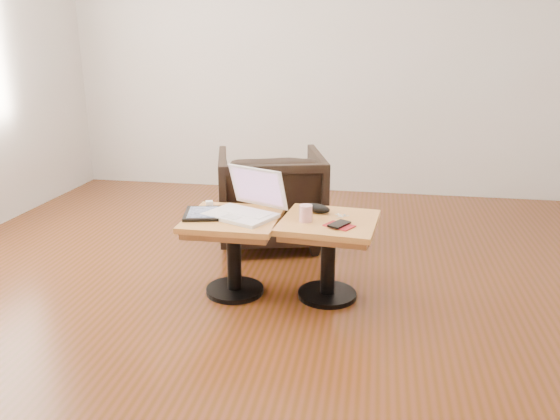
% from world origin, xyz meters
% --- Properties ---
extents(room_shell, '(4.52, 4.52, 2.71)m').
position_xyz_m(room_shell, '(0.00, 0.00, 1.35)').
color(room_shell, '#4C290D').
rests_on(room_shell, ground).
extents(side_table_left, '(0.49, 0.49, 0.45)m').
position_xyz_m(side_table_left, '(-0.17, -0.03, 0.34)').
color(side_table_left, black).
rests_on(side_table_left, ground).
extents(side_table_right, '(0.54, 0.54, 0.45)m').
position_xyz_m(side_table_right, '(0.35, 0.00, 0.34)').
color(side_table_right, black).
rests_on(side_table_right, ground).
extents(laptop, '(0.46, 0.44, 0.25)m').
position_xyz_m(laptop, '(-0.11, 0.01, 0.50)').
color(laptop, white).
rests_on(laptop, side_table_left).
extents(tablet, '(0.24, 0.28, 0.02)m').
position_xyz_m(tablet, '(-0.34, -0.04, 0.46)').
color(tablet, black).
rests_on(tablet, side_table_left).
extents(charging_adapter, '(0.05, 0.05, 0.02)m').
position_xyz_m(charging_adapter, '(-0.36, 0.15, 0.46)').
color(charging_adapter, white).
rests_on(charging_adapter, side_table_left).
extents(glasses_case, '(0.17, 0.13, 0.05)m').
position_xyz_m(glasses_case, '(0.27, 0.12, 0.47)').
color(glasses_case, black).
rests_on(glasses_case, side_table_right).
extents(striped_cup, '(0.08, 0.08, 0.09)m').
position_xyz_m(striped_cup, '(0.23, -0.05, 0.49)').
color(striped_cup, '#E3697A').
rests_on(striped_cup, side_table_right).
extents(earbuds_tangle, '(0.07, 0.05, 0.01)m').
position_xyz_m(earbuds_tangle, '(0.40, 0.07, 0.45)').
color(earbuds_tangle, white).
rests_on(earbuds_tangle, side_table_right).
extents(phone_on_sleeve, '(0.17, 0.15, 0.02)m').
position_xyz_m(phone_on_sleeve, '(0.41, -0.10, 0.46)').
color(phone_on_sleeve, maroon).
rests_on(phone_on_sleeve, side_table_right).
extents(armchair, '(0.86, 0.87, 0.65)m').
position_xyz_m(armchair, '(-0.13, 0.80, 0.32)').
color(armchair, black).
rests_on(armchair, ground).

